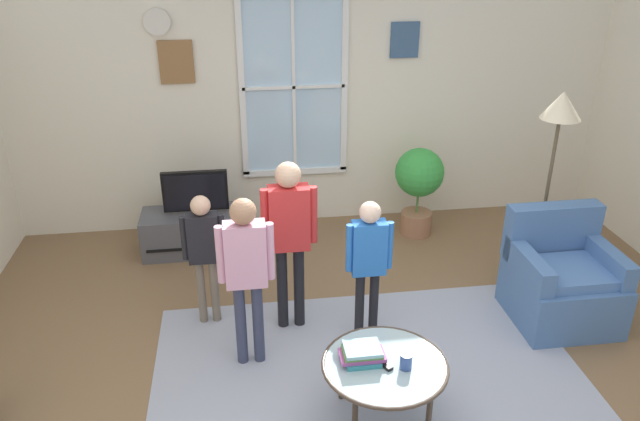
% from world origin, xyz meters
% --- Properties ---
extents(ground_plane, '(6.59, 5.94, 0.02)m').
position_xyz_m(ground_plane, '(0.00, 0.00, -0.01)').
color(ground_plane, brown).
extents(back_wall, '(5.99, 0.17, 2.76)m').
position_xyz_m(back_wall, '(-0.01, 2.73, 1.39)').
color(back_wall, silver).
rests_on(back_wall, ground_plane).
extents(area_rug, '(3.02, 2.25, 0.01)m').
position_xyz_m(area_rug, '(0.03, -0.03, 0.00)').
color(area_rug, '#999EAD').
rests_on(area_rug, ground_plane).
extents(tv_stand, '(1.06, 0.46, 0.40)m').
position_xyz_m(tv_stand, '(-1.21, 2.11, 0.20)').
color(tv_stand, '#4C4C51').
rests_on(tv_stand, ground_plane).
extents(television, '(0.61, 0.08, 0.42)m').
position_xyz_m(television, '(-1.21, 2.11, 0.62)').
color(television, '#4C4C4C').
rests_on(television, tv_stand).
extents(armchair, '(0.76, 0.74, 0.87)m').
position_xyz_m(armchair, '(1.68, 0.59, 0.33)').
color(armchair, '#476B9E').
rests_on(armchair, ground_plane).
extents(coffee_table, '(0.78, 0.78, 0.45)m').
position_xyz_m(coffee_table, '(0.02, -0.34, 0.42)').
color(coffee_table, '#99B2B7').
rests_on(coffee_table, ground_plane).
extents(book_stack, '(0.28, 0.18, 0.10)m').
position_xyz_m(book_stack, '(-0.11, -0.29, 0.49)').
color(book_stack, teal).
rests_on(book_stack, coffee_table).
extents(cup, '(0.07, 0.07, 0.10)m').
position_xyz_m(cup, '(0.14, -0.39, 0.49)').
color(cup, '#334C8C').
rests_on(cup, coffee_table).
extents(remote_near_books, '(0.10, 0.14, 0.02)m').
position_xyz_m(remote_near_books, '(0.01, -0.34, 0.45)').
color(remote_near_books, black).
rests_on(remote_near_books, coffee_table).
extents(person_black_shirt, '(0.33, 0.15, 1.09)m').
position_xyz_m(person_black_shirt, '(-1.09, 0.91, 0.68)').
color(person_black_shirt, '#726656').
rests_on(person_black_shirt, ground_plane).
extents(person_pink_shirt, '(0.39, 0.18, 1.29)m').
position_xyz_m(person_pink_shirt, '(-0.78, 0.37, 0.81)').
color(person_pink_shirt, '#333851').
rests_on(person_pink_shirt, ground_plane).
extents(person_blue_shirt, '(0.34, 0.16, 1.14)m').
position_xyz_m(person_blue_shirt, '(0.10, 0.53, 0.71)').
color(person_blue_shirt, black).
rests_on(person_blue_shirt, ground_plane).
extents(person_red_shirt, '(0.41, 0.19, 1.37)m').
position_xyz_m(person_red_shirt, '(-0.45, 0.77, 0.86)').
color(person_red_shirt, black).
rests_on(person_red_shirt, ground_plane).
extents(potted_plant_by_window, '(0.48, 0.48, 0.91)m').
position_xyz_m(potted_plant_by_window, '(0.97, 2.18, 0.57)').
color(potted_plant_by_window, '#9E6B4C').
rests_on(potted_plant_by_window, ground_plane).
extents(floor_lamp, '(0.32, 0.32, 1.70)m').
position_xyz_m(floor_lamp, '(1.76, 1.16, 1.42)').
color(floor_lamp, black).
rests_on(floor_lamp, ground_plane).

